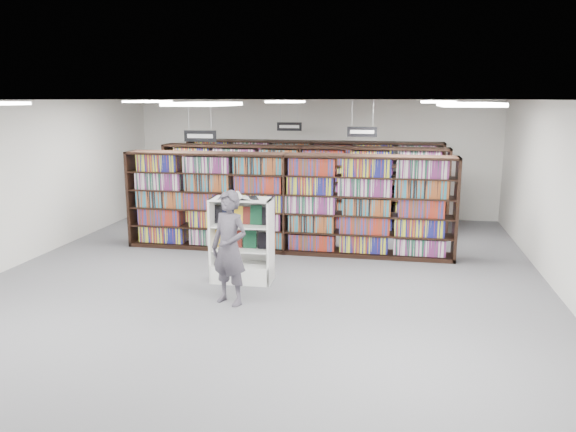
% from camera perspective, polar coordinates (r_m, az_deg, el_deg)
% --- Properties ---
extents(floor, '(12.00, 12.00, 0.00)m').
position_cam_1_polar(floor, '(10.22, -2.38, -6.54)').
color(floor, '#4D4E52').
rests_on(floor, ground).
extents(ceiling, '(10.00, 12.00, 0.10)m').
position_cam_1_polar(ceiling, '(9.70, -2.54, 11.70)').
color(ceiling, white).
rests_on(ceiling, wall_back).
extents(wall_back, '(10.00, 0.10, 3.20)m').
position_cam_1_polar(wall_back, '(15.68, 2.63, 5.90)').
color(wall_back, silver).
rests_on(wall_back, ground).
extents(wall_front, '(10.00, 0.10, 3.20)m').
position_cam_1_polar(wall_front, '(4.42, -21.01, -10.56)').
color(wall_front, silver).
rests_on(wall_front, ground).
extents(wall_left, '(0.10, 12.00, 3.20)m').
position_cam_1_polar(wall_left, '(12.01, -26.39, 2.84)').
color(wall_left, silver).
rests_on(wall_left, ground).
extents(wall_right, '(0.10, 12.00, 3.20)m').
position_cam_1_polar(wall_right, '(9.96, 26.78, 1.19)').
color(wall_right, silver).
rests_on(wall_right, ground).
extents(bookshelf_row_near, '(7.00, 0.60, 2.10)m').
position_cam_1_polar(bookshelf_row_near, '(11.86, -0.21, 1.29)').
color(bookshelf_row_near, black).
rests_on(bookshelf_row_near, floor).
extents(bookshelf_row_mid, '(7.00, 0.60, 2.10)m').
position_cam_1_polar(bookshelf_row_mid, '(13.80, 1.40, 2.78)').
color(bookshelf_row_mid, black).
rests_on(bookshelf_row_mid, floor).
extents(bookshelf_row_far, '(7.00, 0.60, 2.10)m').
position_cam_1_polar(bookshelf_row_far, '(15.46, 2.44, 3.76)').
color(bookshelf_row_far, black).
rests_on(bookshelf_row_far, floor).
extents(aisle_sign_left, '(0.65, 0.02, 0.80)m').
position_cam_1_polar(aisle_sign_left, '(11.11, -8.92, 8.14)').
color(aisle_sign_left, '#B2B2B7').
rests_on(aisle_sign_left, ceiling).
extents(aisle_sign_right, '(0.65, 0.02, 0.80)m').
position_cam_1_polar(aisle_sign_right, '(12.48, 7.54, 8.57)').
color(aisle_sign_right, '#B2B2B7').
rests_on(aisle_sign_right, ceiling).
extents(aisle_sign_center, '(0.65, 0.02, 0.80)m').
position_cam_1_polar(aisle_sign_center, '(14.71, 0.13, 9.16)').
color(aisle_sign_center, '#B2B2B7').
rests_on(aisle_sign_center, ceiling).
extents(troffer_front_center, '(0.60, 1.20, 0.04)m').
position_cam_1_polar(troffer_front_center, '(6.82, -8.50, 11.18)').
color(troffer_front_center, white).
rests_on(troffer_front_center, ceiling).
extents(troffer_front_right, '(0.60, 1.20, 0.04)m').
position_cam_1_polar(troffer_front_right, '(6.48, 17.90, 10.72)').
color(troffer_front_right, white).
rests_on(troffer_front_right, ceiling).
extents(troffer_back_left, '(0.60, 1.20, 0.04)m').
position_cam_1_polar(troffer_back_left, '(12.58, -14.01, 11.22)').
color(troffer_back_left, white).
rests_on(troffer_back_left, ceiling).
extents(troffer_back_center, '(0.60, 1.20, 0.04)m').
position_cam_1_polar(troffer_back_center, '(11.66, -0.21, 11.54)').
color(troffer_back_center, white).
rests_on(troffer_back_center, ceiling).
extents(troffer_back_right, '(0.60, 1.20, 0.04)m').
position_cam_1_polar(troffer_back_right, '(11.46, 14.96, 11.14)').
color(troffer_back_right, white).
rests_on(troffer_back_right, ceiling).
extents(endcap_display, '(1.09, 0.56, 1.52)m').
position_cam_1_polar(endcap_display, '(10.10, -4.63, -3.80)').
color(endcap_display, white).
rests_on(endcap_display, floor).
extents(open_book, '(0.72, 0.57, 0.13)m').
position_cam_1_polar(open_book, '(9.79, -5.00, 1.94)').
color(open_book, black).
rests_on(open_book, endcap_display).
extents(shopper, '(0.78, 0.66, 1.83)m').
position_cam_1_polar(shopper, '(8.90, -5.97, -3.26)').
color(shopper, '#48434D').
rests_on(shopper, floor).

